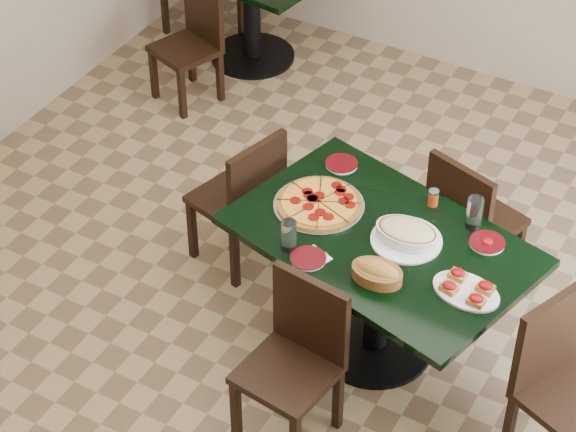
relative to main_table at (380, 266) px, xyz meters
The scene contains 18 objects.
floor 0.68m from the main_table, behind, with size 5.50×5.50×0.00m, color #8B7550.
main_table is the anchor object (origin of this frame).
chair_far 0.68m from the main_table, 71.97° to the left, with size 0.51×0.51×0.87m.
chair_near 0.64m from the main_table, 99.94° to the right, with size 0.45×0.45×0.86m.
chair_right 1.03m from the main_table, 11.58° to the right, with size 0.56×0.56×0.93m.
chair_left 0.95m from the main_table, 165.64° to the left, with size 0.49×0.49×0.87m.
back_chair_near 2.56m from the main_table, 143.91° to the left, with size 0.48×0.48×0.80m.
pepperoni_pizza 0.43m from the main_table, behind, with size 0.45×0.45×0.04m.
lasagna_casserole 0.26m from the main_table, 17.16° to the left, with size 0.34×0.34×0.09m.
bread_basket 0.36m from the main_table, 69.17° to the right, with size 0.25×0.18×0.10m.
bruschetta_platter 0.56m from the main_table, 17.12° to the right, with size 0.36×0.28×0.05m.
side_plate_near 0.43m from the main_table, 126.99° to the right, with size 0.17×0.17×0.02m.
side_plate_far_r 0.53m from the main_table, 24.27° to the left, with size 0.17×0.17×0.03m.
side_plate_far_l 0.62m from the main_table, 136.15° to the left, with size 0.17×0.17×0.02m.
napkin_setting 0.40m from the main_table, 126.84° to the right, with size 0.17×0.17×0.01m.
water_glass_a 0.52m from the main_table, 40.09° to the left, with size 0.08×0.08×0.17m, color white.
water_glass_b 0.52m from the main_table, 140.82° to the right, with size 0.08×0.08×0.16m, color white.
pepper_shaker 0.43m from the main_table, 72.07° to the left, with size 0.05×0.05×0.09m.
Camera 1 is at (1.95, -3.67, 4.28)m, focal length 70.00 mm.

